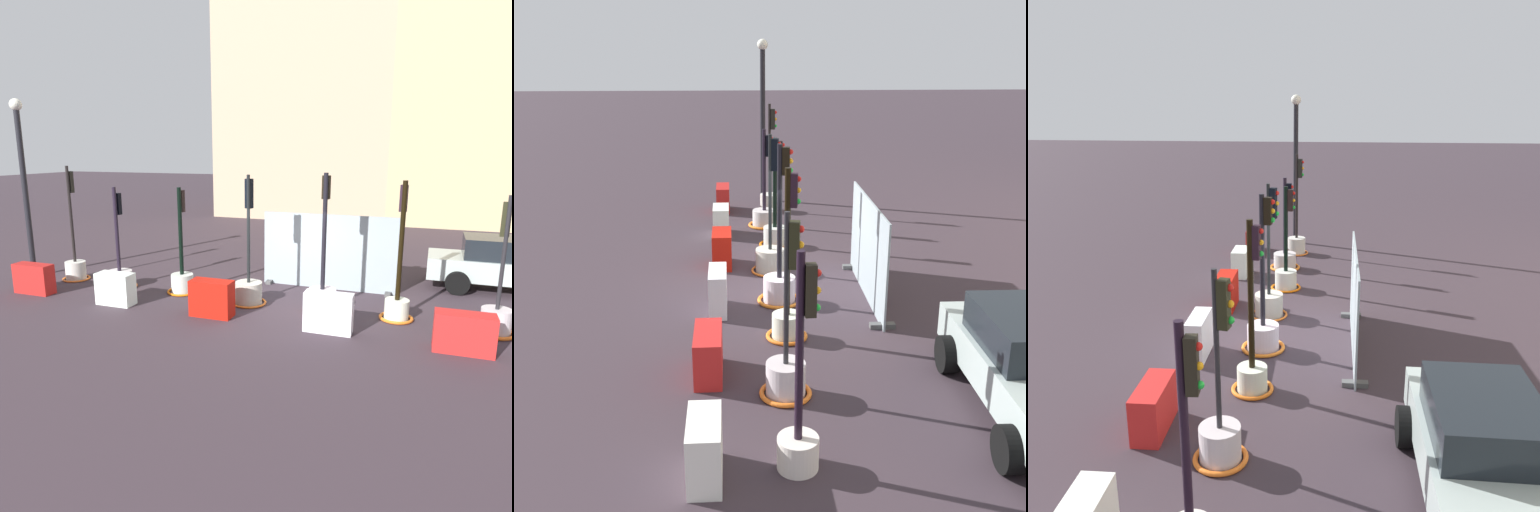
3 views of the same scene
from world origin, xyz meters
The scene contains 17 objects.
ground_plane centered at (0.00, 0.00, 0.00)m, with size 120.00×120.00×0.00m, color #372B32.
traffic_light_0 centered at (-6.82, 0.19, 0.54)m, with size 0.84×0.84×3.50m.
traffic_light_1 centered at (-4.99, -0.06, 0.43)m, with size 0.98×0.98×2.94m.
traffic_light_2 centered at (-3.03, 0.15, 0.51)m, with size 0.87×0.87×2.97m.
traffic_light_3 centered at (-0.92, -0.08, 0.50)m, with size 0.93×0.93×3.36m.
traffic_light_4 centered at (1.02, 0.03, 0.52)m, with size 0.96×0.96×3.43m.
traffic_light_5 centered at (2.81, 0.06, 0.59)m, with size 0.80×0.80×3.29m.
traffic_light_6 centered at (4.91, -0.11, 0.49)m, with size 0.85×0.85×3.05m.
traffic_light_7 centered at (6.76, -0.08, 0.67)m, with size 0.56×0.56×3.05m.
construction_barrier_0 centered at (-6.92, -1.36, 0.42)m, with size 1.14×0.44×0.84m.
construction_barrier_1 centered at (-4.16, -1.36, 0.42)m, with size 0.99×0.47×0.84m.
construction_barrier_2 centered at (-1.41, -1.27, 0.44)m, with size 1.04×0.49×0.89m.
construction_barrier_3 centered at (1.44, -1.29, 0.45)m, with size 1.08×0.39×0.90m.
construction_barrier_4 centered at (4.20, -1.38, 0.40)m, with size 1.16×0.48×0.81m.
car_silver_hatchback centered at (5.54, 3.56, 0.76)m, with size 4.37×2.02×1.54m.
street_lamp_post centered at (-8.37, 0.02, 3.20)m, with size 0.36×0.36×5.44m.
site_fence_panel centered at (0.73, 1.98, 1.04)m, with size 3.87×0.50×2.18m.
Camera 3 is at (11.96, 1.52, 5.28)m, focal length 38.57 mm.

